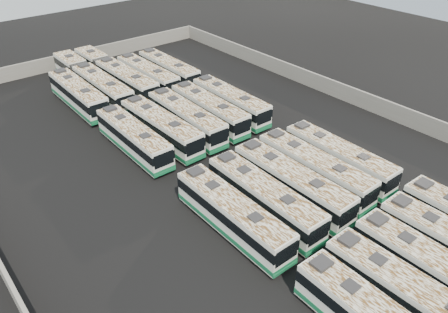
# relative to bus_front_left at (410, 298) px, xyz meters

# --- Properties ---
(ground) EXTENTS (140.00, 140.00, 0.00)m
(ground) POSITION_rel_bus_front_left_xyz_m (2.35, 22.94, -1.76)
(ground) COLOR black
(ground) RESTS_ON ground
(perimeter_wall) EXTENTS (45.20, 73.20, 2.20)m
(perimeter_wall) POSITION_rel_bus_front_left_xyz_m (2.35, 22.94, -0.66)
(perimeter_wall) COLOR slate
(perimeter_wall) RESTS_ON ground
(bus_front_left) EXTENTS (2.84, 12.29, 3.45)m
(bus_front_left) POSITION_rel_bus_front_left_xyz_m (0.00, 0.00, 0.00)
(bus_front_left) COLOR silver
(bus_front_left) RESTS_ON ground
(bus_front_center) EXTENTS (2.73, 12.45, 3.50)m
(bus_front_center) POSITION_rel_bus_front_left_xyz_m (3.31, -0.14, 0.03)
(bus_front_center) COLOR silver
(bus_front_center) RESTS_ON ground
(bus_midfront_far_left) EXTENTS (2.74, 12.34, 3.47)m
(bus_midfront_far_left) POSITION_rel_bus_front_left_xyz_m (-3.53, 13.85, 0.01)
(bus_midfront_far_left) COLOR silver
(bus_midfront_far_left) RESTS_ON ground
(bus_midfront_left) EXTENTS (2.91, 12.51, 3.51)m
(bus_midfront_left) POSITION_rel_bus_front_left_xyz_m (-0.02, 13.80, 0.03)
(bus_midfront_left) COLOR silver
(bus_midfront_left) RESTS_ON ground
(bus_midfront_center) EXTENTS (2.69, 12.69, 3.58)m
(bus_midfront_center) POSITION_rel_bus_front_left_xyz_m (3.35, 13.74, 0.06)
(bus_midfront_center) COLOR silver
(bus_midfront_center) RESTS_ON ground
(bus_midfront_right) EXTENTS (2.67, 12.53, 3.53)m
(bus_midfront_right) POSITION_rel_bus_front_left_xyz_m (6.73, 13.94, 0.04)
(bus_midfront_right) COLOR silver
(bus_midfront_right) RESTS_ON ground
(bus_midfront_far_right) EXTENTS (2.74, 12.19, 3.43)m
(bus_midfront_far_right) POSITION_rel_bus_front_left_xyz_m (10.18, 13.75, -0.01)
(bus_midfront_far_right) COLOR silver
(bus_midfront_far_right) RESTS_ON ground
(bus_midback_far_left) EXTENTS (2.69, 12.14, 3.41)m
(bus_midback_far_left) POSITION_rel_bus_front_left_xyz_m (-3.49, 30.15, -0.02)
(bus_midback_far_left) COLOR silver
(bus_midback_far_left) RESTS_ON ground
(bus_midback_left) EXTENTS (2.95, 12.60, 3.54)m
(bus_midback_left) POSITION_rel_bus_front_left_xyz_m (-0.01, 30.20, 0.04)
(bus_midback_left) COLOR silver
(bus_midback_left) RESTS_ON ground
(bus_midback_center) EXTENTS (2.95, 12.57, 3.53)m
(bus_midback_center) POSITION_rel_bus_front_left_xyz_m (3.41, 30.17, 0.04)
(bus_midback_center) COLOR silver
(bus_midback_center) RESTS_ON ground
(bus_midback_right) EXTENTS (2.87, 12.41, 3.48)m
(bus_midback_right) POSITION_rel_bus_front_left_xyz_m (6.77, 30.24, 0.02)
(bus_midback_right) COLOR silver
(bus_midback_right) RESTS_ON ground
(bus_midback_far_right) EXTENTS (2.73, 12.26, 3.45)m
(bus_midback_far_right) POSITION_rel_bus_front_left_xyz_m (10.19, 30.35, -0.00)
(bus_midback_far_right) COLOR silver
(bus_midback_far_right) RESTS_ON ground
(bus_back_far_left) EXTENTS (2.82, 12.65, 3.56)m
(bus_back_far_left) POSITION_rel_bus_front_left_xyz_m (-3.47, 44.25, 0.05)
(bus_back_far_left) COLOR silver
(bus_back_far_left) RESTS_ON ground
(bus_back_left) EXTENTS (2.80, 19.69, 3.57)m
(bus_back_left) POSITION_rel_bus_front_left_xyz_m (-0.13, 47.54, 0.06)
(bus_back_left) COLOR silver
(bus_back_left) RESTS_ON ground
(bus_back_center) EXTENTS (2.97, 19.60, 3.55)m
(bus_back_center) POSITION_rel_bus_front_left_xyz_m (3.39, 47.59, 0.05)
(bus_back_center) COLOR silver
(bus_back_center) RESTS_ON ground
(bus_back_right) EXTENTS (2.81, 12.41, 3.49)m
(bus_back_right) POSITION_rel_bus_front_left_xyz_m (6.72, 44.15, 0.02)
(bus_back_right) COLOR silver
(bus_back_right) RESTS_ON ground
(bus_back_far_right) EXTENTS (2.62, 12.24, 3.45)m
(bus_back_far_right) POSITION_rel_bus_front_left_xyz_m (10.27, 44.22, -0.00)
(bus_back_far_right) COLOR silver
(bus_back_far_right) RESTS_ON ground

